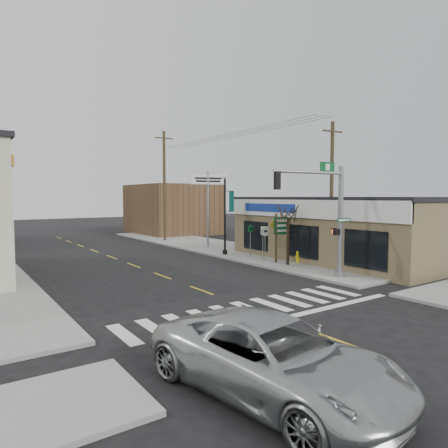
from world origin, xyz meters
TOP-DOWN VIEW (x-y plane):
  - ground at (0.00, 0.00)m, footprint 140.00×140.00m
  - sidewalk_right at (9.00, 13.00)m, footprint 6.00×38.00m
  - center_line at (0.00, 8.00)m, footprint 0.12×56.00m
  - crosswalk at (0.00, 0.40)m, footprint 11.00×2.20m
  - thrift_store at (14.50, 6.00)m, footprint 12.00×14.00m
  - bldg_distant_right at (12.00, 30.00)m, footprint 8.00×10.00m
  - suv at (-3.72, -5.02)m, footprint 3.62×6.26m
  - traffic_signal_pole at (6.51, 2.09)m, footprint 4.61×0.37m
  - guide_sign at (8.20, 7.24)m, footprint 1.75×0.14m
  - fire_hydrant at (8.50, 6.34)m, footprint 0.24×0.24m
  - ped_crossing_sign at (8.20, 8.05)m, footprint 1.12×0.08m
  - lamp_post at (6.94, 11.98)m, footprint 0.73×0.58m
  - dance_center_sign at (8.22, 16.36)m, footprint 2.89×0.18m
  - bare_tree at (7.50, 6.21)m, footprint 2.15×2.15m
  - shrub_front at (9.29, 2.40)m, footprint 1.47×1.47m
  - shrub_back at (9.15, 8.71)m, footprint 1.06×1.06m
  - utility_pole_near at (8.84, 4.09)m, footprint 1.46×0.22m
  - utility_pole_far at (7.50, 22.80)m, footprint 1.78×0.27m

SIDE VIEW (x-z plane):
  - ground at x=0.00m, z-range 0.00..0.00m
  - center_line at x=0.00m, z-range 0.00..0.01m
  - crosswalk at x=0.00m, z-range 0.00..0.01m
  - sidewalk_right at x=9.00m, z-range 0.00..0.13m
  - shrub_back at x=9.15m, z-range 0.13..0.92m
  - fire_hydrant at x=8.50m, z-range 0.16..0.91m
  - shrub_front at x=9.29m, z-range 0.13..1.23m
  - suv at x=-3.72m, z-range 0.00..1.64m
  - thrift_store at x=14.50m, z-range 0.00..4.00m
  - ped_crossing_sign at x=8.20m, z-range 0.65..3.54m
  - guide_sign at x=8.20m, z-range 0.56..3.63m
  - bldg_distant_right at x=12.00m, z-range 0.00..5.60m
  - lamp_post at x=6.94m, z-range 0.58..6.23m
  - bare_tree at x=7.50m, z-range 1.36..5.65m
  - traffic_signal_pole at x=6.51m, z-range 0.69..6.53m
  - utility_pole_near at x=8.84m, z-range 0.24..8.60m
  - dance_center_sign at x=8.22m, z-range 1.74..7.89m
  - utility_pole_far at x=7.50m, z-range 0.26..10.47m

